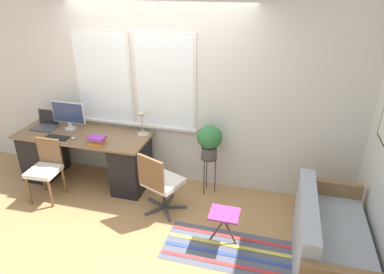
{
  "coord_description": "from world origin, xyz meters",
  "views": [
    {
      "loc": [
        1.59,
        -3.45,
        2.8
      ],
      "look_at": [
        0.61,
        0.17,
        1.0
      ],
      "focal_mm": 32.0,
      "sensor_mm": 36.0,
      "label": 1
    }
  ],
  "objects_px": {
    "keyboard": "(57,138)",
    "folding_stool": "(224,217)",
    "desk_lamp": "(142,120)",
    "plant_stand": "(209,162)",
    "couch_loveseat": "(328,244)",
    "monitor": "(68,114)",
    "potted_plant": "(209,140)",
    "laptop": "(46,124)",
    "office_chair_swivel": "(160,182)",
    "desk_chair_wooden": "(46,167)",
    "book_stack": "(97,140)",
    "mouse": "(73,138)"
  },
  "relations": [
    {
      "from": "potted_plant",
      "to": "plant_stand",
      "type": "bearing_deg",
      "value": 0.0
    },
    {
      "from": "monitor",
      "to": "folding_stool",
      "type": "bearing_deg",
      "value": -20.02
    },
    {
      "from": "monitor",
      "to": "keyboard",
      "type": "relative_size",
      "value": 1.54
    },
    {
      "from": "laptop",
      "to": "potted_plant",
      "type": "bearing_deg",
      "value": 2.14
    },
    {
      "from": "desk_chair_wooden",
      "to": "desk_lamp",
      "type": "bearing_deg",
      "value": 29.5
    },
    {
      "from": "desk_lamp",
      "to": "office_chair_swivel",
      "type": "xyz_separation_m",
      "value": [
        0.46,
        -0.62,
        -0.54
      ]
    },
    {
      "from": "laptop",
      "to": "couch_loveseat",
      "type": "distance_m",
      "value": 4.03
    },
    {
      "from": "keyboard",
      "to": "potted_plant",
      "type": "distance_m",
      "value": 2.09
    },
    {
      "from": "couch_loveseat",
      "to": "desk_lamp",
      "type": "bearing_deg",
      "value": 67.01
    },
    {
      "from": "folding_stool",
      "to": "desk_chair_wooden",
      "type": "bearing_deg",
      "value": 173.68
    },
    {
      "from": "plant_stand",
      "to": "mouse",
      "type": "bearing_deg",
      "value": -169.43
    },
    {
      "from": "keyboard",
      "to": "couch_loveseat",
      "type": "bearing_deg",
      "value": -9.96
    },
    {
      "from": "monitor",
      "to": "book_stack",
      "type": "bearing_deg",
      "value": -28.26
    },
    {
      "from": "keyboard",
      "to": "plant_stand",
      "type": "bearing_deg",
      "value": 10.18
    },
    {
      "from": "couch_loveseat",
      "to": "potted_plant",
      "type": "bearing_deg",
      "value": 56.19
    },
    {
      "from": "monitor",
      "to": "office_chair_swivel",
      "type": "height_order",
      "value": "monitor"
    },
    {
      "from": "laptop",
      "to": "book_stack",
      "type": "bearing_deg",
      "value": -16.09
    },
    {
      "from": "mouse",
      "to": "plant_stand",
      "type": "relative_size",
      "value": 0.11
    },
    {
      "from": "office_chair_swivel",
      "to": "book_stack",
      "type": "bearing_deg",
      "value": 10.13
    },
    {
      "from": "couch_loveseat",
      "to": "keyboard",
      "type": "bearing_deg",
      "value": 80.04
    },
    {
      "from": "keyboard",
      "to": "book_stack",
      "type": "distance_m",
      "value": 0.62
    },
    {
      "from": "monitor",
      "to": "desk_lamp",
      "type": "bearing_deg",
      "value": 4.69
    },
    {
      "from": "office_chair_swivel",
      "to": "plant_stand",
      "type": "height_order",
      "value": "office_chair_swivel"
    },
    {
      "from": "keyboard",
      "to": "mouse",
      "type": "distance_m",
      "value": 0.23
    },
    {
      "from": "potted_plant",
      "to": "monitor",
      "type": "bearing_deg",
      "value": -178.79
    },
    {
      "from": "laptop",
      "to": "desk_chair_wooden",
      "type": "height_order",
      "value": "laptop"
    },
    {
      "from": "desk_chair_wooden",
      "to": "folding_stool",
      "type": "bearing_deg",
      "value": -8.74
    },
    {
      "from": "desk_lamp",
      "to": "book_stack",
      "type": "distance_m",
      "value": 0.65
    },
    {
      "from": "book_stack",
      "to": "laptop",
      "type": "bearing_deg",
      "value": 163.91
    },
    {
      "from": "keyboard",
      "to": "folding_stool",
      "type": "bearing_deg",
      "value": -12.98
    },
    {
      "from": "plant_stand",
      "to": "potted_plant",
      "type": "distance_m",
      "value": 0.34
    },
    {
      "from": "desk_lamp",
      "to": "keyboard",
      "type": "bearing_deg",
      "value": -159.18
    },
    {
      "from": "laptop",
      "to": "book_stack",
      "type": "height_order",
      "value": "laptop"
    },
    {
      "from": "book_stack",
      "to": "couch_loveseat",
      "type": "height_order",
      "value": "book_stack"
    },
    {
      "from": "book_stack",
      "to": "folding_stool",
      "type": "xyz_separation_m",
      "value": [
        1.82,
        -0.56,
        -0.45
      ]
    },
    {
      "from": "mouse",
      "to": "monitor",
      "type": "bearing_deg",
      "value": 127.9
    },
    {
      "from": "desk_chair_wooden",
      "to": "folding_stool",
      "type": "height_order",
      "value": "desk_chair_wooden"
    },
    {
      "from": "potted_plant",
      "to": "laptop",
      "type": "bearing_deg",
      "value": -177.86
    },
    {
      "from": "potted_plant",
      "to": "folding_stool",
      "type": "bearing_deg",
      "value": -67.6
    },
    {
      "from": "desk_chair_wooden",
      "to": "potted_plant",
      "type": "bearing_deg",
      "value": 15.02
    },
    {
      "from": "plant_stand",
      "to": "keyboard",
      "type": "bearing_deg",
      "value": -169.82
    },
    {
      "from": "plant_stand",
      "to": "couch_loveseat",
      "type": "bearing_deg",
      "value": -33.81
    },
    {
      "from": "desk_chair_wooden",
      "to": "office_chair_swivel",
      "type": "relative_size",
      "value": 0.96
    },
    {
      "from": "keyboard",
      "to": "desk_chair_wooden",
      "type": "bearing_deg",
      "value": -97.36
    },
    {
      "from": "desk_chair_wooden",
      "to": "couch_loveseat",
      "type": "bearing_deg",
      "value": -7.73
    },
    {
      "from": "book_stack",
      "to": "potted_plant",
      "type": "relative_size",
      "value": 0.5
    },
    {
      "from": "monitor",
      "to": "couch_loveseat",
      "type": "distance_m",
      "value": 3.72
    },
    {
      "from": "potted_plant",
      "to": "book_stack",
      "type": "bearing_deg",
      "value": -165.4
    },
    {
      "from": "book_stack",
      "to": "monitor",
      "type": "bearing_deg",
      "value": 151.74
    },
    {
      "from": "keyboard",
      "to": "couch_loveseat",
      "type": "relative_size",
      "value": 0.22
    }
  ]
}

